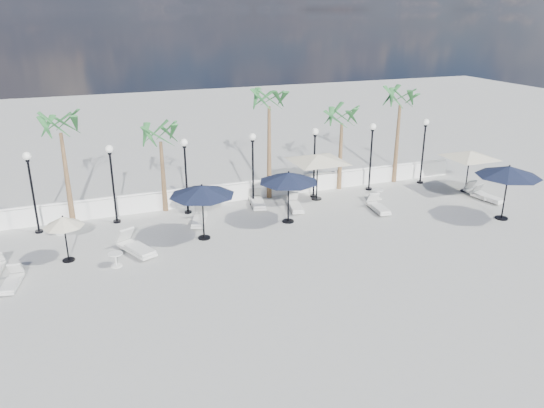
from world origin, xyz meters
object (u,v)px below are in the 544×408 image
object	(u,v)px
lounger_1	(12,282)
lounger_2	(199,219)
parasol_navy_left	(202,191)
parasol_navy_mid	(289,177)
lounger_4	(295,205)
parasol_cream_sq_a	(318,155)
parasol_cream_sq_b	(470,152)
parasol_navy_right	(509,172)
lounger_5	(257,201)
lounger_8	(478,193)
lounger_6	(378,207)
lounger_7	(487,197)
lounger_3	(136,247)
parasol_cream_small	(63,222)

from	to	relation	value
lounger_1	lounger_2	distance (m)	8.77
parasol_navy_left	parasol_navy_mid	xyz separation A→B (m)	(4.30, 0.49, -0.01)
lounger_4	parasol_cream_sq_a	size ratio (longest dim) A/B	0.35
parasol_cream_sq_a	parasol_cream_sq_b	bearing A→B (deg)	-11.75
parasol_navy_right	lounger_5	bearing A→B (deg)	150.69
lounger_5	parasol_navy_right	distance (m)	12.44
lounger_5	lounger_8	size ratio (longest dim) A/B	1.15
lounger_8	parasol_navy_right	size ratio (longest dim) A/B	0.60
parasol_navy_mid	parasol_cream_sq_b	xyz separation A→B (m)	(11.20, 0.70, 0.05)
lounger_1	lounger_6	xyz separation A→B (m)	(16.94, 2.01, 0.02)
parasol_navy_mid	parasol_navy_right	xyz separation A→B (m)	(10.01, -3.38, 0.17)
lounger_6	parasol_navy_left	world-z (taller)	parasol_navy_left
lounger_8	parasol_navy_right	bearing A→B (deg)	-108.82
lounger_4	lounger_1	bearing A→B (deg)	-152.08
lounger_7	parasol_navy_left	world-z (taller)	parasol_navy_left
lounger_4	lounger_3	bearing A→B (deg)	-152.05
lounger_4	lounger_8	bearing A→B (deg)	2.40
lounger_6	lounger_4	bearing A→B (deg)	163.12
lounger_1	lounger_5	bearing A→B (deg)	33.97
lounger_3	lounger_6	distance (m)	12.25
parasol_navy_left	parasol_navy_mid	bearing A→B (deg)	6.49
parasol_navy_right	parasol_cream_sq_a	size ratio (longest dim) A/B	0.56
lounger_5	lounger_6	bearing A→B (deg)	-16.64
lounger_4	parasol_navy_left	world-z (taller)	parasol_navy_left
lounger_3	lounger_5	size ratio (longest dim) A/B	1.07
lounger_8	parasol_cream_sq_b	size ratio (longest dim) A/B	0.37
lounger_6	lounger_8	world-z (taller)	lounger_6
lounger_7	lounger_4	bearing A→B (deg)	155.16
lounger_3	parasol_cream_small	size ratio (longest dim) A/B	1.14
lounger_3	lounger_6	xyz separation A→B (m)	(12.23, 0.67, -0.04)
lounger_5	parasol_cream_sq_a	xyz separation A→B (m)	(3.37, -0.14, 2.25)
lounger_3	parasol_cream_sq_a	world-z (taller)	parasol_cream_sq_a
parasol_cream_sq_a	parasol_cream_sq_b	world-z (taller)	parasol_cream_sq_a
lounger_6	lounger_8	bearing A→B (deg)	6.70
lounger_5	parasol_cream_sq_b	size ratio (longest dim) A/B	0.43
lounger_7	parasol_cream_small	distance (m)	21.32
lounger_6	lounger_7	world-z (taller)	lounger_6
parasol_navy_right	parasol_navy_left	bearing A→B (deg)	168.58
lounger_7	lounger_8	bearing A→B (deg)	78.21
lounger_8	parasol_navy_left	world-z (taller)	parasol_navy_left
lounger_5	parasol_cream_sq_a	bearing A→B (deg)	8.69
lounger_4	lounger_5	size ratio (longest dim) A/B	0.91
lounger_2	lounger_5	size ratio (longest dim) A/B	0.91
lounger_2	parasol_navy_mid	world-z (taller)	parasol_navy_mid
parasol_cream_sq_a	lounger_6	bearing A→B (deg)	-51.88
parasol_cream_sq_b	lounger_2	bearing A→B (deg)	177.67
parasol_navy_right	parasol_cream_sq_a	distance (m)	9.37
lounger_1	lounger_3	world-z (taller)	lounger_3
parasol_navy_mid	parasol_cream_sq_a	world-z (taller)	parasol_cream_sq_a
lounger_5	parasol_navy_left	world-z (taller)	parasol_navy_left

